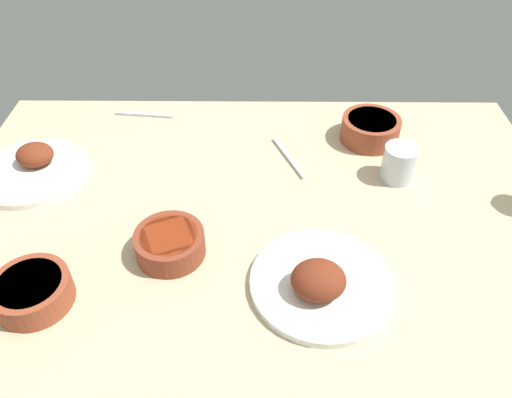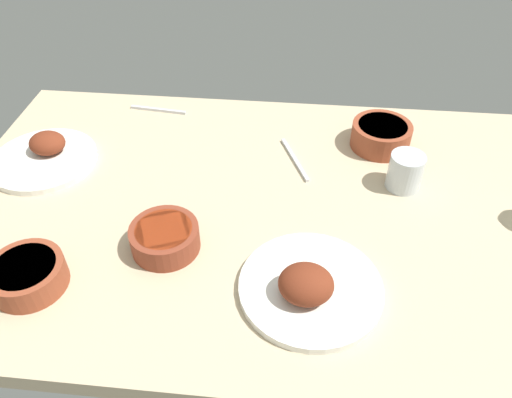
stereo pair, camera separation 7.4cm
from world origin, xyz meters
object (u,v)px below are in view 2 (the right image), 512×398
object	(u,v)px
plate_near_viewer	(45,156)
bowl_sauce	(165,237)
bowl_soup	(381,135)
plate_center_main	(309,286)
fork_loose	(295,159)
water_tumbler	(405,171)
bowl_potatoes	(27,274)
spoon_loose	(158,110)

from	to	relation	value
plate_near_viewer	bowl_sauce	xyz separation A→B (cm)	(-36.66, 25.50, 1.27)
bowl_soup	bowl_sauce	xyz separation A→B (cm)	(46.57, 40.38, -0.53)
bowl_sauce	bowl_soup	bearing A→B (deg)	-139.08
plate_center_main	fork_loose	world-z (taller)	plate_center_main
bowl_soup	water_tumbler	distance (cm)	16.33
bowl_soup	bowl_sauce	bearing A→B (deg)	40.92
bowl_potatoes	fork_loose	bearing A→B (deg)	-137.87
plate_center_main	plate_near_viewer	bearing A→B (deg)	-27.55
plate_center_main	spoon_loose	bearing A→B (deg)	-53.84
plate_center_main	bowl_soup	bearing A→B (deg)	-109.28
bowl_potatoes	plate_near_viewer	bearing A→B (deg)	-70.52
water_tumbler	spoon_loose	bearing A→B (deg)	-22.21
plate_near_viewer	bowl_soup	world-z (taller)	plate_near_viewer
bowl_soup	bowl_sauce	distance (cm)	61.64
water_tumbler	fork_loose	world-z (taller)	water_tumbler
plate_near_viewer	water_tumbler	distance (cm)	87.22
bowl_sauce	bowl_potatoes	bearing A→B (deg)	27.27
plate_near_viewer	spoon_loose	bearing A→B (deg)	-130.78
water_tumbler	plate_center_main	bearing A→B (deg)	57.67
plate_near_viewer	bowl_potatoes	bearing A→B (deg)	109.48
bowl_soup	spoon_loose	xyz separation A→B (cm)	(61.13, -10.75, -3.04)
plate_center_main	water_tumbler	distance (cm)	39.68
bowl_potatoes	water_tumbler	bearing A→B (deg)	-153.65
plate_center_main	bowl_sauce	distance (cm)	30.66
plate_near_viewer	water_tumbler	bearing A→B (deg)	179.38
plate_center_main	bowl_potatoes	distance (cm)	52.80
spoon_loose	water_tumbler	bearing A→B (deg)	-16.03
plate_near_viewer	bowl_potatoes	size ratio (longest dim) A/B	1.81
bowl_soup	water_tumbler	xyz separation A→B (cm)	(-3.94, 15.82, 0.91)
plate_center_main	plate_near_viewer	distance (cm)	74.43
plate_near_viewer	bowl_soup	distance (cm)	84.57
spoon_loose	bowl_sauce	bearing A→B (deg)	-67.92
bowl_soup	spoon_loose	bearing A→B (deg)	-9.97
bowl_potatoes	spoon_loose	world-z (taller)	bowl_potatoes
plate_center_main	water_tumbler	size ratio (longest dim) A/B	3.13
bowl_sauce	spoon_loose	distance (cm)	53.22
plate_center_main	fork_loose	distance (cm)	40.95
fork_loose	plate_center_main	bearing A→B (deg)	-16.93
plate_center_main	spoon_loose	size ratio (longest dim) A/B	1.67
plate_near_viewer	plate_center_main	bearing A→B (deg)	152.45
bowl_potatoes	fork_loose	world-z (taller)	bowl_potatoes
bowl_soup	spoon_loose	distance (cm)	62.14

